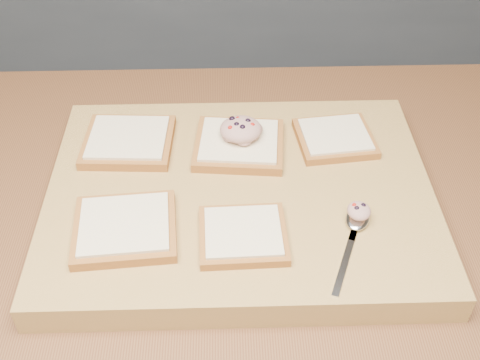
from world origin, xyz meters
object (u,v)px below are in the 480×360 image
object	(u,v)px
bread_far_center	(239,144)
tuna_salad_dollop	(241,129)
spoon	(356,225)
cutting_board	(240,197)

from	to	relation	value
bread_far_center	tuna_salad_dollop	size ratio (longest dim) A/B	2.26
tuna_salad_dollop	spoon	xyz separation A→B (m)	(0.14, -0.17, -0.03)
bread_far_center	spoon	bearing A→B (deg)	-48.43
cutting_board	tuna_salad_dollop	xyz separation A→B (m)	(0.00, 0.09, 0.05)
cutting_board	bread_far_center	world-z (taller)	bread_far_center
cutting_board	tuna_salad_dollop	world-z (taller)	tuna_salad_dollop
cutting_board	tuna_salad_dollop	distance (m)	0.10
cutting_board	bread_far_center	bearing A→B (deg)	89.30
spoon	bread_far_center	bearing A→B (deg)	131.57
tuna_salad_dollop	spoon	distance (m)	0.22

